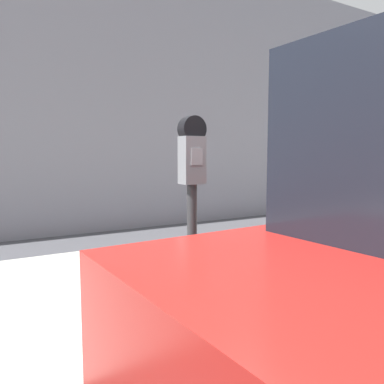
# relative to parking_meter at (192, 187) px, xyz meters

# --- Properties ---
(sidewalk) EXTENTS (24.00, 2.80, 0.14)m
(sidewalk) POSITION_rel_parking_meter_xyz_m (0.26, 1.04, -1.05)
(sidewalk) COLOR #BCB7AD
(sidewalk) RESTS_ON ground_plane
(building_facade) EXTENTS (24.00, 0.30, 5.00)m
(building_facade) POSITION_rel_parking_meter_xyz_m (0.26, 4.30, 1.38)
(building_facade) COLOR gray
(building_facade) RESTS_ON ground_plane
(parking_meter) EXTENTS (0.18, 0.13, 1.46)m
(parking_meter) POSITION_rel_parking_meter_xyz_m (0.00, 0.00, 0.00)
(parking_meter) COLOR #2D2D30
(parking_meter) RESTS_ON sidewalk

